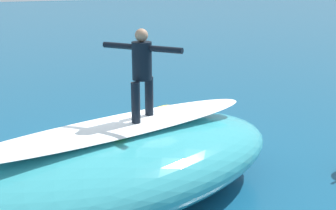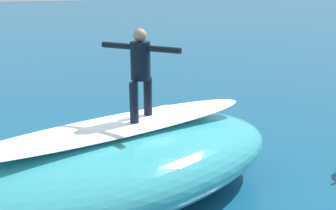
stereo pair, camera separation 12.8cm
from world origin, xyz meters
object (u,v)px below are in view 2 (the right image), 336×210
Objects in this scene: surfer_riding at (141,68)px; surfboard_paddling at (186,125)px; surfer_paddling at (186,117)px; surfboard_riding at (142,121)px.

surfer_riding is 0.67× the size of surfboard_paddling.
surfer_riding reaches higher than surfer_paddling.
surfboard_paddling is (-2.34, -2.93, -1.37)m from surfboard_riding.
surfer_paddling is (-2.42, -3.05, -1.20)m from surfboard_riding.
surfer_paddling is at bearing -180.00° from surfboard_paddling.
surfboard_riding is 1.36× the size of surfer_riding.
surfboard_riding reaches higher than surfer_paddling.
surfer_riding reaches higher than surfboard_paddling.
surfboard_riding is 0.91× the size of surfboard_paddling.
surfboard_riding is 4.07m from surfer_paddling.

